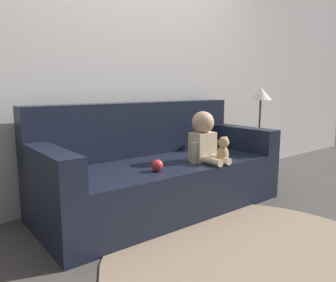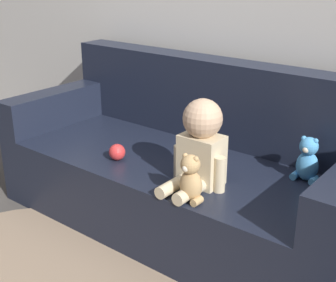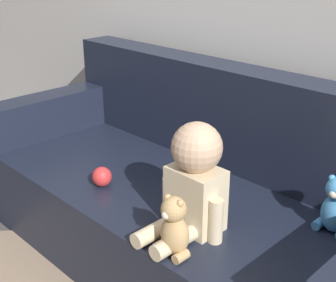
# 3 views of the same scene
# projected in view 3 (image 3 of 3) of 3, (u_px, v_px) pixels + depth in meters

# --- Properties ---
(ground_plane) EXTENTS (12.00, 12.00, 0.00)m
(ground_plane) POSITION_uv_depth(u_px,v_px,m) (177.00, 261.00, 2.14)
(ground_plane) COLOR #4C4742
(couch) EXTENTS (1.97, 0.85, 0.85)m
(couch) POSITION_uv_depth(u_px,v_px,m) (187.00, 200.00, 2.06)
(couch) COLOR black
(couch) RESTS_ON ground_plane
(person_baby) EXTENTS (0.27, 0.33, 0.40)m
(person_baby) POSITION_uv_depth(u_px,v_px,m) (193.00, 182.00, 1.61)
(person_baby) COLOR beige
(person_baby) RESTS_ON couch
(teddy_bear_brown) EXTENTS (0.12, 0.10, 0.21)m
(teddy_bear_brown) POSITION_uv_depth(u_px,v_px,m) (174.00, 227.00, 1.51)
(teddy_bear_brown) COLOR tan
(teddy_bear_brown) RESTS_ON couch
(plush_toy_side) EXTENTS (0.13, 0.10, 0.21)m
(plush_toy_side) POSITION_uv_depth(u_px,v_px,m) (336.00, 207.00, 1.62)
(plush_toy_side) COLOR #4C9EDB
(plush_toy_side) RESTS_ON couch
(toy_ball) EXTENTS (0.08, 0.08, 0.08)m
(toy_ball) POSITION_uv_depth(u_px,v_px,m) (102.00, 177.00, 1.96)
(toy_ball) COLOR red
(toy_ball) RESTS_ON couch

